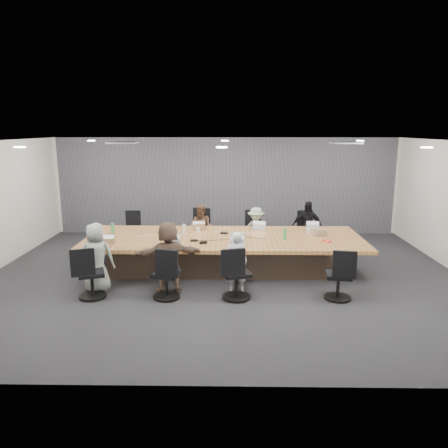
{
  "coord_description": "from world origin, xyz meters",
  "views": [
    {
      "loc": [
        0.15,
        -8.74,
        3.07
      ],
      "look_at": [
        0.0,
        0.4,
        1.05
      ],
      "focal_mm": 35.0,
      "sensor_mm": 36.0,
      "label": 1
    }
  ],
  "objects_px": {
    "chair_1": "(203,233)",
    "chair_3": "(304,235)",
    "person_4": "(97,257)",
    "person_5": "(168,257)",
    "chair_5": "(166,278)",
    "mug_brown": "(97,239)",
    "chair_6": "(236,278)",
    "chair_7": "(338,279)",
    "bottle_green_right": "(285,234)",
    "stapler": "(203,243)",
    "laptop_6": "(236,246)",
    "bottle_green_left": "(113,229)",
    "person_6": "(236,262)",
    "person_1": "(202,228)",
    "person_2": "(256,230)",
    "laptop_2": "(257,228)",
    "laptop_4": "(104,246)",
    "chair_4": "(92,277)",
    "bottle_clear": "(184,229)",
    "laptop_1": "(201,228)",
    "chair_2": "(255,234)",
    "snack_packet": "(327,241)",
    "canvas_bag": "(320,232)",
    "laptop_5": "(172,246)",
    "chair_0": "(132,235)",
    "conference_table": "(224,252)",
    "person_3": "(307,227)"
  },
  "relations": [
    {
      "from": "person_6",
      "to": "mug_brown",
      "type": "xyz_separation_m",
      "value": [
        -2.9,
        0.91,
        0.21
      ]
    },
    {
      "from": "laptop_2",
      "to": "person_6",
      "type": "height_order",
      "value": "person_6"
    },
    {
      "from": "chair_4",
      "to": "person_1",
      "type": "xyz_separation_m",
      "value": [
        1.83,
        3.05,
        0.22
      ]
    },
    {
      "from": "person_3",
      "to": "bottle_clear",
      "type": "distance_m",
      "value": 3.16
    },
    {
      "from": "chair_3",
      "to": "person_5",
      "type": "distance_m",
      "value": 4.34
    },
    {
      "from": "bottle_green_right",
      "to": "bottle_clear",
      "type": "relative_size",
      "value": 1.07
    },
    {
      "from": "conference_table",
      "to": "stapler",
      "type": "bearing_deg",
      "value": -124.65
    },
    {
      "from": "laptop_6",
      "to": "stapler",
      "type": "xyz_separation_m",
      "value": [
        -0.67,
        0.19,
        0.02
      ]
    },
    {
      "from": "chair_3",
      "to": "person_6",
      "type": "height_order",
      "value": "person_6"
    },
    {
      "from": "chair_3",
      "to": "person_4",
      "type": "relative_size",
      "value": 0.57
    },
    {
      "from": "laptop_6",
      "to": "mug_brown",
      "type": "xyz_separation_m",
      "value": [
        -2.9,
        0.36,
        0.05
      ]
    },
    {
      "from": "person_5",
      "to": "laptop_6",
      "type": "relative_size",
      "value": 4.53
    },
    {
      "from": "snack_packet",
      "to": "chair_2",
      "type": "bearing_deg",
      "value": 123.71
    },
    {
      "from": "chair_5",
      "to": "person_2",
      "type": "xyz_separation_m",
      "value": [
        1.8,
        3.05,
        0.19
      ]
    },
    {
      "from": "canvas_bag",
      "to": "snack_packet",
      "type": "distance_m",
      "value": 0.54
    },
    {
      "from": "person_2",
      "to": "person_3",
      "type": "bearing_deg",
      "value": 14.12
    },
    {
      "from": "laptop_6",
      "to": "bottle_green_left",
      "type": "height_order",
      "value": "bottle_green_left"
    },
    {
      "from": "chair_7",
      "to": "stapler",
      "type": "xyz_separation_m",
      "value": [
        -2.53,
        1.09,
        0.39
      ]
    },
    {
      "from": "bottle_green_left",
      "to": "canvas_bag",
      "type": "distance_m",
      "value": 4.58
    },
    {
      "from": "person_6",
      "to": "bottle_clear",
      "type": "xyz_separation_m",
      "value": [
        -1.15,
        1.55,
        0.26
      ]
    },
    {
      "from": "chair_2",
      "to": "laptop_4",
      "type": "distance_m",
      "value": 4.06
    },
    {
      "from": "person_4",
      "to": "person_5",
      "type": "distance_m",
      "value": 1.37
    },
    {
      "from": "person_6",
      "to": "canvas_bag",
      "type": "bearing_deg",
      "value": -144.39
    },
    {
      "from": "chair_1",
      "to": "chair_4",
      "type": "bearing_deg",
      "value": 73.93
    },
    {
      "from": "laptop_4",
      "to": "chair_4",
      "type": "bearing_deg",
      "value": -97.16
    },
    {
      "from": "laptop_5",
      "to": "stapler",
      "type": "bearing_deg",
      "value": 14.1
    },
    {
      "from": "bottle_green_right",
      "to": "stapler",
      "type": "height_order",
      "value": "bottle_green_right"
    },
    {
      "from": "chair_5",
      "to": "person_1",
      "type": "distance_m",
      "value": 3.09
    },
    {
      "from": "bottle_green_right",
      "to": "person_3",
      "type": "bearing_deg",
      "value": 64.41
    },
    {
      "from": "chair_1",
      "to": "chair_3",
      "type": "xyz_separation_m",
      "value": [
        2.61,
        0.0,
        -0.05
      ]
    },
    {
      "from": "laptop_4",
      "to": "bottle_green_left",
      "type": "bearing_deg",
      "value": 87.11
    },
    {
      "from": "chair_6",
      "to": "chair_7",
      "type": "bearing_deg",
      "value": -16.34
    },
    {
      "from": "person_1",
      "to": "person_6",
      "type": "relative_size",
      "value": 1.04
    },
    {
      "from": "chair_4",
      "to": "laptop_6",
      "type": "height_order",
      "value": "chair_4"
    },
    {
      "from": "chair_5",
      "to": "snack_packet",
      "type": "height_order",
      "value": "snack_packet"
    },
    {
      "from": "chair_7",
      "to": "laptop_1",
      "type": "bearing_deg",
      "value": 145.62
    },
    {
      "from": "conference_table",
      "to": "mug_brown",
      "type": "distance_m",
      "value": 2.72
    },
    {
      "from": "laptop_1",
      "to": "bottle_green_left",
      "type": "bearing_deg",
      "value": 6.51
    },
    {
      "from": "person_1",
      "to": "person_5",
      "type": "height_order",
      "value": "person_5"
    },
    {
      "from": "bottle_green_left",
      "to": "mug_brown",
      "type": "bearing_deg",
      "value": -108.49
    },
    {
      "from": "person_2",
      "to": "mug_brown",
      "type": "height_order",
      "value": "person_2"
    },
    {
      "from": "laptop_2",
      "to": "laptop_4",
      "type": "height_order",
      "value": "same"
    },
    {
      "from": "chair_5",
      "to": "bottle_green_left",
      "type": "height_order",
      "value": "bottle_green_left"
    },
    {
      "from": "stapler",
      "to": "canvas_bag",
      "type": "distance_m",
      "value": 2.64
    },
    {
      "from": "laptop_4",
      "to": "chair_0",
      "type": "bearing_deg",
      "value": 83.4
    },
    {
      "from": "chair_5",
      "to": "mug_brown",
      "type": "bearing_deg",
      "value": 155.82
    },
    {
      "from": "person_1",
      "to": "person_4",
      "type": "height_order",
      "value": "person_4"
    },
    {
      "from": "laptop_4",
      "to": "snack_packet",
      "type": "distance_m",
      "value": 4.58
    },
    {
      "from": "conference_table",
      "to": "person_3",
      "type": "height_order",
      "value": "person_3"
    },
    {
      "from": "bottle_clear",
      "to": "person_2",
      "type": "bearing_deg",
      "value": 34.47
    }
  ]
}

